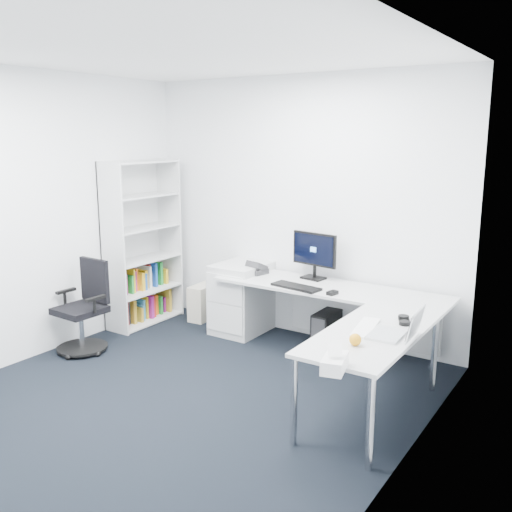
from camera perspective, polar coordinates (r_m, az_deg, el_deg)
The scene contains 21 objects.
ground at distance 4.70m, azimuth -8.86°, elevation -14.71°, with size 4.20×4.20×0.00m, color black.
ceiling at distance 4.24m, azimuth -10.11°, elevation 19.94°, with size 4.20×4.20×0.00m, color white.
wall_back at distance 5.97m, azimuth 4.33°, elevation 4.75°, with size 3.60×0.02×2.70m, color white.
wall_left at distance 5.63m, azimuth -23.11°, elevation 3.39°, with size 0.02×4.20×2.70m, color white.
wall_right at distance 3.35m, azimuth 13.95°, elevation -1.35°, with size 0.02×4.20×2.70m, color white.
l_desk at distance 5.34m, azimuth 5.70°, elevation -7.34°, with size 2.31×1.29×0.67m, color #B6B8B9, non-canonical shape.
drawer_pedestal at distance 6.18m, azimuth -1.45°, elevation -4.19°, with size 0.49×0.61×0.75m, color #B6B8B9.
bookshelf at distance 6.48m, azimuth -11.27°, elevation 1.26°, with size 0.36×0.92×1.83m, color silver, non-canonical shape.
task_chair at distance 5.84m, azimuth -17.22°, elevation -4.94°, with size 0.51×0.51×0.90m, color black, non-canonical shape.
black_pc_tower at distance 5.77m, azimuth 7.11°, elevation -7.39°, with size 0.17×0.40×0.39m, color black.
beige_pc_tower at distance 6.67m, azimuth -5.20°, elevation -4.57°, with size 0.19×0.43×0.41m, color beige.
power_strip at distance 5.88m, azimuth 10.78°, elevation -8.95°, with size 0.32×0.06×0.04m, color white.
monitor at distance 5.75m, azimuth 5.79°, elevation 0.07°, with size 0.51×0.16×0.49m, color black, non-canonical shape.
black_keyboard at distance 5.45m, azimuth 4.03°, elevation -3.08°, with size 0.49×0.17×0.02m, color black.
mouse at distance 5.25m, azimuth 7.64°, elevation -3.67°, with size 0.06×0.11×0.03m, color black.
desk_phone at distance 5.97m, azimuth 0.06°, elevation -1.16°, with size 0.19×0.19×0.13m, color #2D2D30, non-canonical shape.
laptop at distance 4.25m, azimuth 12.99°, elevation -6.24°, with size 0.34×0.33×0.24m, color silver, non-canonical shape.
white_keyboard at distance 4.40m, azimuth 10.90°, elevation -7.03°, with size 0.13×0.46×0.02m, color white.
headphones at distance 4.61m, azimuth 14.60°, elevation -6.09°, with size 0.13×0.21×0.05m, color black, non-canonical shape.
orange_fruit at distance 4.04m, azimuth 9.90°, elevation -8.24°, with size 0.09×0.09×0.09m, color orange.
tissue_box at distance 3.62m, azimuth 7.87°, elevation -10.56°, with size 0.13×0.26×0.09m, color white.
Camera 1 is at (2.85, -3.08, 2.11)m, focal length 40.00 mm.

